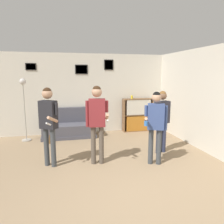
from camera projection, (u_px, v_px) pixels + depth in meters
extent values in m
plane|color=#937A5B|center=(135.00, 198.00, 3.57)|extent=(20.00, 20.00, 0.00)
cube|color=silver|center=(94.00, 94.00, 7.54)|extent=(7.39, 0.06, 2.70)
cube|color=black|center=(109.00, 65.00, 7.45)|extent=(0.32, 0.02, 0.34)
cube|color=gray|center=(109.00, 65.00, 7.44)|extent=(0.27, 0.01, 0.30)
cube|color=black|center=(31.00, 67.00, 6.89)|extent=(0.32, 0.02, 0.22)
cube|color=beige|center=(31.00, 67.00, 6.89)|extent=(0.28, 0.01, 0.18)
cube|color=black|center=(81.00, 69.00, 7.26)|extent=(0.41, 0.02, 0.31)
cube|color=gray|center=(81.00, 69.00, 7.26)|extent=(0.37, 0.01, 0.26)
cube|color=silver|center=(197.00, 99.00, 6.00)|extent=(0.06, 6.74, 2.70)
cube|color=#4C4C56|center=(69.00, 135.00, 7.10)|extent=(1.71, 0.80, 0.10)
cube|color=#4C4C56|center=(69.00, 129.00, 7.07)|extent=(1.65, 0.74, 0.32)
cube|color=#4C4C56|center=(68.00, 115.00, 7.31)|extent=(1.65, 0.14, 0.50)
cube|color=#4C4C56|center=(43.00, 123.00, 6.84)|extent=(0.12, 0.74, 0.18)
cube|color=#4C4C56|center=(93.00, 120.00, 7.20)|extent=(0.12, 0.74, 0.18)
cube|color=brown|center=(124.00, 115.00, 7.68)|extent=(0.02, 0.30, 1.16)
cube|color=brown|center=(151.00, 114.00, 7.92)|extent=(0.02, 0.30, 1.16)
cube|color=brown|center=(136.00, 114.00, 7.94)|extent=(1.07, 0.01, 1.16)
cube|color=brown|center=(137.00, 130.00, 7.90)|extent=(1.02, 0.30, 0.02)
cube|color=brown|center=(138.00, 99.00, 7.71)|extent=(1.02, 0.30, 0.02)
cube|color=brown|center=(138.00, 115.00, 7.80)|extent=(1.02, 0.30, 0.02)
cube|color=#B77023|center=(137.00, 123.00, 7.84)|extent=(0.88, 0.26, 0.53)
cube|color=beige|center=(138.00, 107.00, 7.74)|extent=(0.88, 0.26, 0.53)
cylinder|color=#ADA89E|center=(27.00, 140.00, 6.70)|extent=(0.28, 0.28, 0.03)
cylinder|color=#ADA89E|center=(25.00, 113.00, 6.56)|extent=(0.03, 0.03, 1.68)
sphere|color=silver|center=(23.00, 82.00, 6.40)|extent=(0.19, 0.19, 0.19)
cylinder|color=#3D4247|center=(47.00, 147.00, 4.81)|extent=(0.11, 0.11, 0.85)
cylinder|color=#3D4247|center=(53.00, 148.00, 4.75)|extent=(0.11, 0.11, 0.85)
cube|color=#232328|center=(48.00, 115.00, 4.66)|extent=(0.41, 0.37, 0.60)
sphere|color=tan|center=(47.00, 94.00, 4.58)|extent=(0.22, 0.22, 0.22)
sphere|color=#382314|center=(47.00, 92.00, 4.57)|extent=(0.19, 0.19, 0.19)
cylinder|color=#232328|center=(56.00, 109.00, 4.56)|extent=(0.07, 0.07, 0.26)
cylinder|color=tan|center=(53.00, 119.00, 4.46)|extent=(0.23, 0.29, 0.19)
cylinder|color=white|center=(48.00, 124.00, 4.34)|extent=(0.11, 0.14, 0.09)
cylinder|color=#232328|center=(40.00, 115.00, 4.74)|extent=(0.07, 0.07, 0.57)
cylinder|color=brown|center=(93.00, 145.00, 4.91)|extent=(0.11, 0.11, 0.87)
cylinder|color=brown|center=(101.00, 145.00, 4.92)|extent=(0.11, 0.11, 0.87)
cube|color=maroon|center=(97.00, 113.00, 4.79)|extent=(0.39, 0.25, 0.61)
sphere|color=tan|center=(97.00, 92.00, 4.71)|extent=(0.22, 0.22, 0.22)
sphere|color=#382314|center=(97.00, 90.00, 4.70)|extent=(0.19, 0.19, 0.19)
cylinder|color=maroon|center=(107.00, 106.00, 4.78)|extent=(0.07, 0.07, 0.26)
cylinder|color=tan|center=(107.00, 116.00, 4.67)|extent=(0.11, 0.32, 0.19)
cylinder|color=white|center=(107.00, 121.00, 4.54)|extent=(0.06, 0.14, 0.09)
cylinder|color=maroon|center=(87.00, 114.00, 4.78)|extent=(0.07, 0.07, 0.58)
cylinder|color=#3D4247|center=(151.00, 146.00, 4.91)|extent=(0.11, 0.11, 0.81)
cylinder|color=#3D4247|center=(159.00, 147.00, 4.88)|extent=(0.11, 0.11, 0.81)
cube|color=#384C84|center=(156.00, 117.00, 4.78)|extent=(0.41, 0.32, 0.57)
sphere|color=tan|center=(157.00, 97.00, 4.71)|extent=(0.21, 0.21, 0.21)
sphere|color=black|center=(157.00, 96.00, 4.70)|extent=(0.18, 0.18, 0.18)
cylinder|color=#384C84|center=(166.00, 118.00, 4.75)|extent=(0.07, 0.07, 0.54)
cylinder|color=#384C84|center=(146.00, 111.00, 4.79)|extent=(0.07, 0.07, 0.24)
cylinder|color=tan|center=(146.00, 120.00, 4.69)|extent=(0.17, 0.30, 0.18)
cylinder|color=blue|center=(146.00, 123.00, 4.57)|extent=(0.08, 0.08, 0.10)
cylinder|color=#2D334C|center=(158.00, 138.00, 5.58)|extent=(0.11, 0.11, 0.79)
cylinder|color=#2D334C|center=(164.00, 137.00, 5.66)|extent=(0.11, 0.11, 0.79)
cube|color=#282833|center=(162.00, 112.00, 5.51)|extent=(0.39, 0.27, 0.56)
sphere|color=brown|center=(163.00, 96.00, 5.44)|extent=(0.20, 0.20, 0.20)
sphere|color=brown|center=(163.00, 94.00, 5.43)|extent=(0.17, 0.17, 0.17)
cylinder|color=#282833|center=(169.00, 112.00, 5.60)|extent=(0.07, 0.07, 0.52)
cylinder|color=#282833|center=(155.00, 114.00, 5.42)|extent=(0.07, 0.07, 0.52)
cylinder|color=brown|center=(50.00, 141.00, 6.40)|extent=(0.08, 0.08, 0.18)
cylinder|color=brown|center=(50.00, 136.00, 6.38)|extent=(0.03, 0.03, 0.08)
cylinder|color=yellow|center=(132.00, 97.00, 7.64)|extent=(0.07, 0.07, 0.12)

